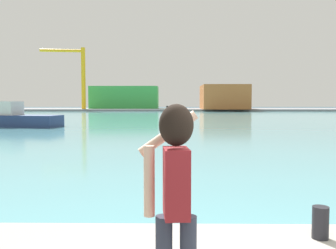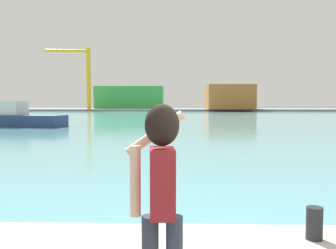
{
  "view_description": "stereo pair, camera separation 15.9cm",
  "coord_description": "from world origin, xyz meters",
  "px_view_note": "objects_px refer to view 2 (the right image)",
  "views": [
    {
      "loc": [
        -1.21,
        -3.21,
        2.23
      ],
      "look_at": [
        -1.36,
        7.24,
        1.58
      ],
      "focal_mm": 39.36,
      "sensor_mm": 36.0,
      "label": 1
    },
    {
      "loc": [
        -1.05,
        -3.21,
        2.23
      ],
      "look_at": [
        -1.36,
        7.24,
        1.58
      ],
      "focal_mm": 39.36,
      "sensor_mm": 36.0,
      "label": 2
    }
  ],
  "objects_px": {
    "boat_moored": "(16,118)",
    "warehouse_left": "(130,98)",
    "warehouse_right": "(229,97)",
    "person_photographer": "(161,186)",
    "harbor_bollard": "(314,223)",
    "port_crane": "(83,72)"
  },
  "relations": [
    {
      "from": "boat_moored",
      "to": "warehouse_left",
      "type": "xyz_separation_m",
      "value": [
        1.67,
        64.0,
        2.56
      ]
    },
    {
      "from": "warehouse_left",
      "to": "warehouse_right",
      "type": "distance_m",
      "value": 25.82
    },
    {
      "from": "boat_moored",
      "to": "port_crane",
      "type": "bearing_deg",
      "value": 109.28
    },
    {
      "from": "harbor_bollard",
      "to": "warehouse_right",
      "type": "relative_size",
      "value": 0.03
    },
    {
      "from": "person_photographer",
      "to": "port_crane",
      "type": "xyz_separation_m",
      "value": [
        -22.77,
        84.9,
        7.89
      ]
    },
    {
      "from": "warehouse_right",
      "to": "port_crane",
      "type": "distance_m",
      "value": 35.63
    },
    {
      "from": "harbor_bollard",
      "to": "boat_moored",
      "type": "distance_m",
      "value": 32.23
    },
    {
      "from": "boat_moored",
      "to": "warehouse_right",
      "type": "height_order",
      "value": "warehouse_right"
    },
    {
      "from": "boat_moored",
      "to": "port_crane",
      "type": "distance_m",
      "value": 56.69
    },
    {
      "from": "boat_moored",
      "to": "warehouse_left",
      "type": "height_order",
      "value": "warehouse_left"
    },
    {
      "from": "warehouse_right",
      "to": "harbor_bollard",
      "type": "bearing_deg",
      "value": -96.94
    },
    {
      "from": "person_photographer",
      "to": "warehouse_right",
      "type": "relative_size",
      "value": 0.13
    },
    {
      "from": "boat_moored",
      "to": "port_crane",
      "type": "height_order",
      "value": "port_crane"
    },
    {
      "from": "warehouse_left",
      "to": "port_crane",
      "type": "bearing_deg",
      "value": -139.36
    },
    {
      "from": "person_photographer",
      "to": "boat_moored",
      "type": "relative_size",
      "value": 0.2
    },
    {
      "from": "boat_moored",
      "to": "warehouse_right",
      "type": "xyz_separation_m",
      "value": [
        26.71,
        57.67,
        2.57
      ]
    },
    {
      "from": "port_crane",
      "to": "person_photographer",
      "type": "bearing_deg",
      "value": -74.99
    },
    {
      "from": "warehouse_left",
      "to": "warehouse_right",
      "type": "relative_size",
      "value": 1.3
    },
    {
      "from": "harbor_bollard",
      "to": "port_crane",
      "type": "xyz_separation_m",
      "value": [
        -24.64,
        83.21,
        8.75
      ]
    },
    {
      "from": "harbor_bollard",
      "to": "warehouse_right",
      "type": "height_order",
      "value": "warehouse_right"
    },
    {
      "from": "warehouse_left",
      "to": "warehouse_right",
      "type": "height_order",
      "value": "warehouse_right"
    },
    {
      "from": "person_photographer",
      "to": "harbor_bollard",
      "type": "distance_m",
      "value": 2.67
    }
  ]
}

